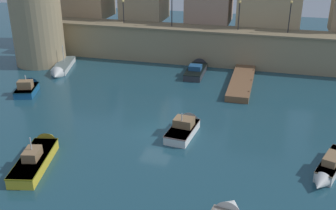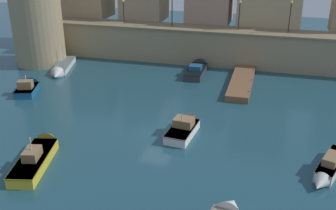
% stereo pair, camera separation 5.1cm
% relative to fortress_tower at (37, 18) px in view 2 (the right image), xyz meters
% --- Properties ---
extents(ground_plane, '(107.33, 107.33, 0.00)m').
position_rel_fortress_tower_xyz_m(ground_plane, '(19.18, -14.14, -5.63)').
color(ground_plane, '#1E4756').
extents(quay_wall, '(43.90, 3.97, 4.39)m').
position_rel_fortress_tower_xyz_m(quay_wall, '(19.18, 5.59, -3.43)').
color(quay_wall, '#9E8966').
rests_on(quay_wall, ground).
extents(fortress_tower, '(6.51, 6.51, 11.14)m').
position_rel_fortress_tower_xyz_m(fortress_tower, '(0.00, 0.00, 0.00)').
color(fortress_tower, '#9E8966').
rests_on(fortress_tower, ground).
extents(pier_dock, '(2.27, 10.39, 0.70)m').
position_rel_fortress_tower_xyz_m(pier_dock, '(25.05, -1.44, -5.31)').
color(pier_dock, brown).
rests_on(pier_dock, ground).
extents(quay_lamp_0, '(0.32, 0.32, 2.96)m').
position_rel_fortress_tower_xyz_m(quay_lamp_0, '(9.08, 5.59, 0.76)').
color(quay_lamp_0, black).
rests_on(quay_lamp_0, quay_wall).
extents(quay_lamp_1, '(0.32, 0.32, 3.89)m').
position_rel_fortress_tower_xyz_m(quay_lamp_1, '(15.45, 5.59, 1.30)').
color(quay_lamp_1, black).
rests_on(quay_lamp_1, quay_wall).
extents(quay_lamp_2, '(0.32, 0.32, 3.45)m').
position_rel_fortress_tower_xyz_m(quay_lamp_2, '(23.67, 5.59, 1.05)').
color(quay_lamp_2, black).
rests_on(quay_lamp_2, quay_wall).
extents(quay_lamp_3, '(0.32, 0.32, 3.67)m').
position_rel_fortress_tower_xyz_m(quay_lamp_3, '(29.44, 5.59, 1.18)').
color(quay_lamp_3, black).
rests_on(quay_lamp_3, quay_wall).
extents(moored_boat_0, '(3.44, 7.38, 3.19)m').
position_rel_fortress_tower_xyz_m(moored_boat_0, '(3.97, -2.27, -5.27)').
color(moored_boat_0, silver).
rests_on(moored_boat_0, ground).
extents(moored_boat_1, '(2.25, 5.25, 2.55)m').
position_rel_fortress_tower_xyz_m(moored_boat_1, '(21.61, -13.71, -5.15)').
color(moored_boat_1, white).
rests_on(moored_boat_1, ground).
extents(moored_boat_3, '(3.23, 7.15, 2.85)m').
position_rel_fortress_tower_xyz_m(moored_boat_3, '(12.34, -20.83, -5.15)').
color(moored_boat_3, gold).
rests_on(moored_boat_3, ground).
extents(moored_boat_4, '(3.08, 5.85, 1.48)m').
position_rel_fortress_tower_xyz_m(moored_boat_4, '(32.45, -17.36, -5.13)').
color(moored_boat_4, silver).
rests_on(moored_boat_4, ground).
extents(moored_boat_6, '(1.95, 6.41, 1.78)m').
position_rel_fortress_tower_xyz_m(moored_boat_6, '(19.62, 1.54, -5.19)').
color(moored_boat_6, '#333338').
rests_on(moored_boat_6, ground).
extents(moored_boat_7, '(2.93, 4.44, 2.45)m').
position_rel_fortress_tower_xyz_m(moored_boat_7, '(3.95, -9.14, -5.16)').
color(moored_boat_7, '#195689').
rests_on(moored_boat_7, ground).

